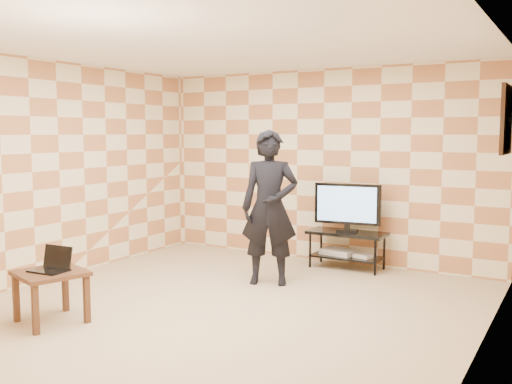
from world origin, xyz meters
TOP-DOWN VIEW (x-y plane):
  - floor at (0.00, 0.00)m, footprint 5.00×5.00m
  - wall_back at (0.00, 2.50)m, footprint 5.00×0.02m
  - wall_front at (0.00, -2.50)m, footprint 5.00×0.02m
  - wall_left at (-2.50, 0.00)m, footprint 0.02×5.00m
  - wall_right at (2.50, 0.00)m, footprint 0.02×5.00m
  - ceiling at (0.00, 0.00)m, footprint 5.00×5.00m
  - wall_art at (2.47, 1.55)m, footprint 0.04×0.72m
  - tv_stand at (0.50, 2.18)m, footprint 1.03×0.46m
  - tv at (0.49, 2.18)m, footprint 0.89×0.20m
  - dvd_player at (0.37, 2.21)m, footprint 0.49×0.38m
  - game_console at (0.73, 2.17)m, footprint 0.26×0.21m
  - side_table at (-1.17, -1.30)m, footprint 0.74×0.74m
  - laptop at (-1.18, -1.27)m, footprint 0.36×0.29m
  - person at (-0.04, 0.99)m, footprint 0.79×0.66m

SIDE VIEW (x-z plane):
  - floor at x=0.00m, z-range 0.00..0.00m
  - game_console at x=0.73m, z-range 0.17..0.22m
  - dvd_player at x=0.37m, z-range 0.17..0.25m
  - tv_stand at x=0.50m, z-range 0.12..0.62m
  - side_table at x=-1.17m, z-range 0.16..0.66m
  - laptop at x=-1.18m, z-range 0.44..0.67m
  - tv at x=0.49m, z-range 0.54..1.18m
  - person at x=-0.04m, z-range 0.00..1.85m
  - wall_back at x=0.00m, z-range 0.00..2.70m
  - wall_front at x=0.00m, z-range 0.00..2.70m
  - wall_left at x=-2.50m, z-range 0.00..2.70m
  - wall_right at x=2.50m, z-range 0.00..2.70m
  - wall_art at x=2.47m, z-range 1.59..2.31m
  - ceiling at x=0.00m, z-range 2.69..2.71m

